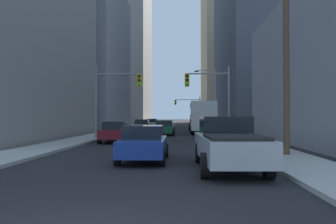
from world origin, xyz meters
TOP-DOWN VIEW (x-y plane):
  - sidewalk_left at (-6.21, 50.00)m, footprint 2.68×160.00m
  - sidewalk_right at (6.21, 50.00)m, footprint 2.68×160.00m
  - city_bus at (3.90, 32.28)m, footprint 2.67×11.53m
  - pickup_truck_silver at (3.32, 7.32)m, footprint 2.20×5.47m
  - sedan_blue at (0.04, 9.17)m, footprint 1.95×4.22m
  - sedan_maroon at (-3.15, 18.85)m, footprint 1.95×4.25m
  - sedan_green at (-0.06, 28.03)m, footprint 1.95×4.26m
  - sedan_grey at (-3.25, 35.35)m, footprint 1.95×4.22m
  - sedan_beige at (-3.11, 46.57)m, footprint 1.95×4.26m
  - traffic_signal_near_left at (-3.81, 21.88)m, footprint 3.91×0.44m
  - traffic_signal_near_right at (3.92, 21.88)m, footprint 3.67×0.44m
  - traffic_signal_far_right at (3.12, 63.31)m, footprint 5.39×0.44m
  - utility_pole_right at (6.48, 10.62)m, footprint 2.20×0.28m
  - street_lamp_right at (5.17, 33.44)m, footprint 2.54×0.32m
  - building_left_mid_office at (-18.26, 45.17)m, footprint 20.76×19.26m
  - building_left_far_tower at (-19.56, 88.66)m, footprint 22.82×23.77m
  - building_right_mid_block at (15.55, 50.02)m, footprint 14.07×27.21m
  - building_right_far_highrise at (19.65, 90.61)m, footprint 23.07×26.40m

SIDE VIEW (x-z plane):
  - sidewalk_left at x=-6.21m, z-range 0.00..0.15m
  - sidewalk_right at x=6.21m, z-range 0.00..0.15m
  - sedan_blue at x=0.04m, z-range 0.01..1.53m
  - sedan_maroon at x=-3.15m, z-range 0.01..1.53m
  - sedan_green at x=-0.06m, z-range 0.01..1.53m
  - sedan_grey at x=-3.25m, z-range 0.01..1.53m
  - sedan_beige at x=-3.11m, z-range 0.01..1.53m
  - pickup_truck_silver at x=3.32m, z-range -0.02..1.88m
  - city_bus at x=3.90m, z-range 0.23..3.63m
  - traffic_signal_near_right at x=3.92m, z-range 1.04..7.04m
  - traffic_signal_near_left at x=-3.81m, z-range 1.05..7.05m
  - traffic_signal_far_right at x=3.12m, z-range 1.12..7.12m
  - street_lamp_right at x=5.17m, z-range 0.81..8.31m
  - utility_pole_right at x=6.48m, z-range 0.27..9.29m
  - building_left_mid_office at x=-18.26m, z-range 0.00..22.31m
  - building_right_mid_block at x=15.55m, z-range 0.00..29.41m
  - building_left_far_tower at x=-19.56m, z-range 0.00..47.42m
  - building_right_far_highrise at x=19.65m, z-range 0.00..57.47m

